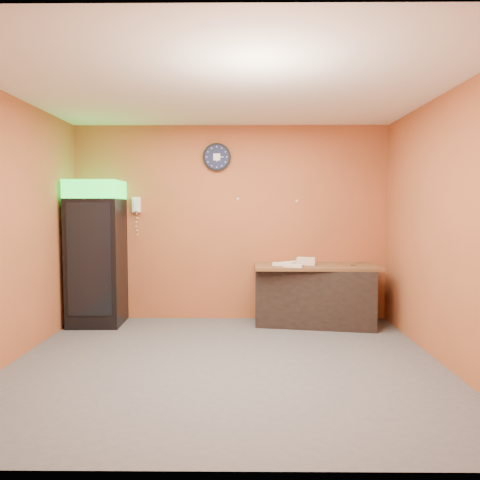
{
  "coord_description": "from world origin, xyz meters",
  "views": [
    {
      "loc": [
        0.19,
        -4.77,
        1.63
      ],
      "look_at": [
        0.14,
        0.6,
        1.25
      ],
      "focal_mm": 35.0,
      "sensor_mm": 36.0,
      "label": 1
    }
  ],
  "objects": [
    {
      "name": "floor",
      "position": [
        0.0,
        0.0,
        0.0
      ],
      "size": [
        4.5,
        4.5,
        0.0
      ],
      "primitive_type": "plane",
      "color": "#47474C",
      "rests_on": "ground"
    },
    {
      "name": "back_wall",
      "position": [
        0.0,
        2.0,
        1.4
      ],
      "size": [
        4.5,
        0.02,
        2.8
      ],
      "primitive_type": "cube",
      "color": "#B05631",
      "rests_on": "floor"
    },
    {
      "name": "left_wall",
      "position": [
        -2.25,
        0.0,
        1.4
      ],
      "size": [
        0.02,
        4.0,
        2.8
      ],
      "primitive_type": "cube",
      "color": "#B05631",
      "rests_on": "floor"
    },
    {
      "name": "right_wall",
      "position": [
        2.25,
        0.0,
        1.4
      ],
      "size": [
        0.02,
        4.0,
        2.8
      ],
      "primitive_type": "cube",
      "color": "#B05631",
      "rests_on": "floor"
    },
    {
      "name": "ceiling",
      "position": [
        0.0,
        0.0,
        2.8
      ],
      "size": [
        4.5,
        4.0,
        0.02
      ],
      "primitive_type": "cube",
      "color": "white",
      "rests_on": "back_wall"
    },
    {
      "name": "beverage_cooler",
      "position": [
        -1.85,
        1.61,
        0.97
      ],
      "size": [
        0.72,
        0.73,
        1.99
      ],
      "rotation": [
        0.0,
        0.0,
        0.03
      ],
      "color": "black",
      "rests_on": "floor"
    },
    {
      "name": "prep_counter",
      "position": [
        1.18,
        1.65,
        0.4
      ],
      "size": [
        1.68,
        0.96,
        0.79
      ],
      "primitive_type": "cube",
      "rotation": [
        0.0,
        0.0,
        -0.17
      ],
      "color": "black",
      "rests_on": "floor"
    },
    {
      "name": "wall_clock",
      "position": [
        -0.2,
        1.97,
        2.34
      ],
      "size": [
        0.4,
        0.06,
        0.4
      ],
      "color": "black",
      "rests_on": "back_wall"
    },
    {
      "name": "wall_phone",
      "position": [
        -1.36,
        1.95,
        1.66
      ],
      "size": [
        0.12,
        0.1,
        0.22
      ],
      "color": "white",
      "rests_on": "back_wall"
    },
    {
      "name": "butcher_paper",
      "position": [
        1.18,
        1.65,
        0.81
      ],
      "size": [
        1.69,
        0.81,
        0.04
      ],
      "primitive_type": "cube",
      "rotation": [
        0.0,
        0.0,
        -0.01
      ],
      "color": "brown",
      "rests_on": "prep_counter"
    },
    {
      "name": "sub_roll_stack",
      "position": [
        1.05,
        1.62,
        0.89
      ],
      "size": [
        0.27,
        0.17,
        0.11
      ],
      "rotation": [
        0.0,
        0.0,
        -0.36
      ],
      "color": "beige",
      "rests_on": "butcher_paper"
    },
    {
      "name": "wrapped_sandwich_left",
      "position": [
        0.72,
        1.56,
        0.85
      ],
      "size": [
        0.29,
        0.16,
        0.04
      ],
      "primitive_type": "cube",
      "rotation": [
        0.0,
        0.0,
        -0.21
      ],
      "color": "silver",
      "rests_on": "butcher_paper"
    },
    {
      "name": "wrapped_sandwich_mid",
      "position": [
        0.85,
        1.39,
        0.85
      ],
      "size": [
        0.27,
        0.19,
        0.04
      ],
      "primitive_type": "cube",
      "rotation": [
        0.0,
        0.0,
        -0.39
      ],
      "color": "silver",
      "rests_on": "butcher_paper"
    },
    {
      "name": "wrapped_sandwich_right",
      "position": [
        0.83,
        1.64,
        0.86
      ],
      "size": [
        0.32,
        0.29,
        0.04
      ],
      "primitive_type": "cube",
      "rotation": [
        0.0,
        0.0,
        0.65
      ],
      "color": "silver",
      "rests_on": "butcher_paper"
    },
    {
      "name": "kitchen_tool",
      "position": [
        0.94,
        1.84,
        0.87
      ],
      "size": [
        0.07,
        0.07,
        0.07
      ],
      "primitive_type": "cylinder",
      "color": "silver",
      "rests_on": "butcher_paper"
    }
  ]
}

